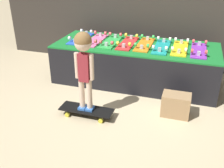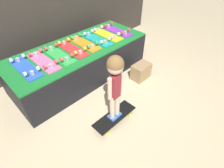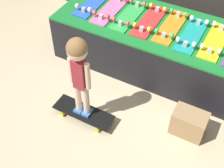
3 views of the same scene
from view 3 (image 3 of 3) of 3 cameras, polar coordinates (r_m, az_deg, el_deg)
The scene contains 12 objects.
ground_plane at distance 3.37m, azimuth 3.52°, elevation -2.69°, with size 16.00×16.00×0.00m, color beige.
display_rack at distance 3.62m, azimuth 8.22°, elevation 6.99°, with size 2.28×0.91×0.56m.
skateboard_blue_on_rack at distance 3.77m, azimuth -3.41°, elevation 14.65°, with size 0.19×0.65×0.09m.
skateboard_pink_on_rack at distance 3.65m, azimuth -0.28°, elevation 13.55°, with size 0.19×0.65×0.09m.
skateboard_green_on_rack at distance 3.55m, azimuth 3.18°, elevation 12.49°, with size 0.19×0.65×0.09m.
skateboard_red_on_rack at distance 3.48m, azimuth 6.92°, elevation 11.48°, with size 0.19×0.65×0.09m.
skateboard_orange_on_rack at distance 3.43m, azimuth 10.75°, elevation 10.38°, with size 0.19×0.65×0.09m.
skateboard_teal_on_rack at distance 3.36m, azimuth 14.41°, elevation 8.81°, with size 0.19×0.65×0.09m.
skateboard_yellow_on_rack at distance 3.34m, azimuth 18.40°, elevation 7.58°, with size 0.19×0.65×0.09m.
skateboard_on_floor at distance 3.16m, azimuth -5.22°, elevation -5.22°, with size 0.63×0.21×0.09m.
child at distance 2.69m, azimuth -6.13°, elevation 3.55°, with size 0.22×0.18×0.91m.
storage_box at distance 3.08m, azimuth 13.86°, elevation -6.97°, with size 0.32×0.21×0.27m.
Camera 3 is at (0.88, -2.06, 2.52)m, focal length 50.00 mm.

